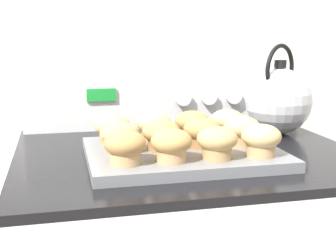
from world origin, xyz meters
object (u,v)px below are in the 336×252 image
at_px(muffin_r0_c1, 171,144).
at_px(muffin_r2_c3, 227,122).
at_px(muffin_r0_c2, 217,142).
at_px(muffin_r2_c0, 112,127).
at_px(muffin_r1_c0, 120,136).
at_px(tea_kettle, 279,100).
at_px(muffin_r1_c2, 202,132).
at_px(muffin_r0_c3, 261,139).
at_px(muffin_r1_c1, 161,134).
at_px(muffin_pan, 183,154).
at_px(muffin_r1_c3, 242,130).
at_px(muffin_r0_c0, 125,147).
at_px(muffin_r2_c1, 154,126).
at_px(muffin_r2_c2, 192,124).

xyz_separation_m(muffin_r0_c1, muffin_r2_c3, (0.18, 0.19, 0.00)).
distance_m(muffin_r0_c2, muffin_r2_c0, 0.26).
relative_size(muffin_r1_c0, tea_kettle, 0.34).
height_order(muffin_r0_c2, muffin_r1_c2, same).
bearing_deg(muffin_r2_c3, muffin_r0_c2, -115.83).
height_order(muffin_r0_c3, muffin_r1_c1, same).
bearing_deg(muffin_pan, tea_kettle, 30.48).
relative_size(muffin_r0_c2, muffin_r1_c3, 1.00).
xyz_separation_m(muffin_r0_c3, muffin_r2_c3, (-0.00, 0.18, 0.00)).
relative_size(muffin_r0_c0, muffin_r0_c3, 1.00).
relative_size(muffin_r0_c3, muffin_r1_c0, 1.00).
bearing_deg(muffin_r2_c1, muffin_pan, -64.75).
bearing_deg(muffin_r1_c0, muffin_r0_c0, -90.54).
bearing_deg(muffin_r2_c0, muffin_r1_c3, -18.60).
height_order(muffin_r1_c3, tea_kettle, tea_kettle).
distance_m(muffin_r0_c2, muffin_r1_c0, 0.20).
xyz_separation_m(muffin_r1_c2, muffin_r2_c3, (0.09, 0.09, 0.00)).
height_order(muffin_r0_c2, muffin_r2_c1, same).
distance_m(muffin_r1_c1, muffin_r1_c2, 0.09).
bearing_deg(muffin_pan, muffin_r2_c1, 115.25).
bearing_deg(muffin_r1_c0, muffin_r2_c1, 45.57).
xyz_separation_m(muffin_r1_c2, tea_kettle, (0.27, 0.18, 0.03)).
xyz_separation_m(muffin_pan, muffin_r2_c1, (-0.04, 0.09, 0.05)).
relative_size(muffin_r0_c1, tea_kettle, 0.34).
distance_m(muffin_r1_c3, tea_kettle, 0.26).
bearing_deg(muffin_r2_c0, muffin_r0_c1, -63.83).
relative_size(muffin_r2_c1, muffin_r2_c3, 1.00).
height_order(muffin_r1_c2, muffin_r1_c3, same).
xyz_separation_m(muffin_r0_c0, muffin_r1_c3, (0.27, 0.09, 0.00)).
xyz_separation_m(muffin_r1_c3, muffin_r2_c2, (-0.09, 0.09, 0.00)).
distance_m(muffin_pan, muffin_r1_c2, 0.06).
distance_m(muffin_r2_c0, tea_kettle, 0.46).
bearing_deg(muffin_r0_c1, muffin_r1_c2, 46.25).
height_order(muffin_r0_c1, muffin_r0_c2, same).
bearing_deg(muffin_r0_c0, muffin_r2_c3, 33.89).
bearing_deg(muffin_r0_c0, muffin_r1_c0, 89.46).
relative_size(muffin_r1_c1, muffin_r2_c1, 1.00).
bearing_deg(muffin_r1_c1, muffin_r1_c2, 2.11).
height_order(muffin_pan, muffin_r1_c3, muffin_r1_c3).
relative_size(muffin_r1_c1, muffin_r2_c0, 1.00).
xyz_separation_m(muffin_r1_c2, muffin_r2_c2, (0.00, 0.09, 0.00)).
height_order(muffin_r1_c0, muffin_r2_c2, same).
bearing_deg(tea_kettle, muffin_r2_c1, -165.54).
bearing_deg(muffin_r2_c3, muffin_r1_c1, -152.54).
bearing_deg(muffin_r1_c1, muffin_r0_c1, -90.07).
bearing_deg(muffin_r2_c0, muffin_r1_c1, -46.19).
relative_size(muffin_r0_c0, muffin_r1_c0, 1.00).
relative_size(muffin_r2_c0, muffin_r2_c1, 1.00).
xyz_separation_m(muffin_r2_c0, tea_kettle, (0.45, 0.09, 0.03)).
bearing_deg(muffin_r0_c0, muffin_r2_c2, 44.62).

